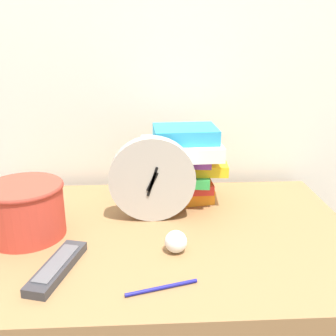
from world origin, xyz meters
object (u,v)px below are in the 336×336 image
Objects in this scene: pen at (160,288)px; book_stack at (181,165)px; crumpled_paper_ball at (176,242)px; tv_remote at (57,267)px; desk_clock at (152,179)px; basket at (25,208)px.

book_stack is at bearing 79.72° from pen.
pen is (-0.04, -0.14, -0.02)m from crumpled_paper_ball.
tv_remote reaches higher than pen.
pen is at bearing -100.28° from book_stack.
book_stack is (0.09, 0.11, 0.00)m from desk_clock.
tv_remote is 1.38× the size of pen.
desk_clock is 1.57× the size of pen.
basket is 0.97× the size of tv_remote.
crumpled_paper_ball is (0.05, -0.18, -0.09)m from desk_clock.
book_stack reaches higher than crumpled_paper_ball.
book_stack is 1.33× the size of basket.
tv_remote is at bearing -129.92° from book_stack.
book_stack is 0.45m from basket.
crumpled_paper_ball is 0.15m from pen.
basket is 1.34× the size of pen.
desk_clock is at bearing 13.17° from basket.
desk_clock reaches higher than pen.
crumpled_paper_ball is at bearing 73.47° from pen.
book_stack is 1.29× the size of tv_remote.
pen is (0.01, -0.32, -0.11)m from desk_clock.
pen is at bearing -36.51° from basket.
pen is (0.22, -0.08, -0.01)m from tv_remote.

